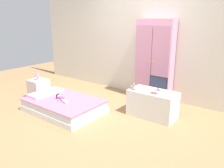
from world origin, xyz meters
TOP-DOWN VIEW (x-y plane):
  - ground_plane at (0.00, 0.00)m, footprint 10.00×10.00m
  - back_wall at (0.00, 1.57)m, footprint 6.40×0.05m
  - bed at (-0.70, -0.23)m, footprint 1.44×0.96m
  - pillow at (-1.23, -0.23)m, footprint 0.31×0.69m
  - doll at (-0.75, -0.27)m, footprint 0.39×0.17m
  - nightstand at (-1.70, -0.07)m, footprint 0.36×0.36m
  - table_lamp at (-1.70, -0.07)m, footprint 0.13×0.13m
  - wardrobe at (0.33, 1.39)m, footprint 0.79×0.30m
  - tv_stand at (0.74, 0.58)m, footprint 0.84×0.44m
  - tv_monitor at (0.79, 0.66)m, footprint 0.33×0.10m
  - rocking_horse_toy at (0.41, 0.45)m, footprint 0.10×0.04m
  - book_red at (0.80, 0.49)m, footprint 0.12×0.09m

SIDE VIEW (x-z plane):
  - ground_plane at x=0.00m, z-range -0.02..0.00m
  - bed at x=-0.70m, z-range 0.00..0.24m
  - nightstand at x=-1.70m, z-range 0.00..0.43m
  - tv_stand at x=0.74m, z-range 0.00..0.48m
  - pillow at x=-1.23m, z-range 0.24..0.29m
  - doll at x=-0.75m, z-range 0.23..0.33m
  - book_red at x=0.80m, z-range 0.48..0.49m
  - rocking_horse_toy at x=0.41m, z-range 0.48..0.60m
  - table_lamp at x=-1.70m, z-range 0.46..0.65m
  - tv_monitor at x=0.79m, z-range 0.50..0.76m
  - wardrobe at x=0.33m, z-range 0.00..1.70m
  - back_wall at x=0.00m, z-range 0.00..2.70m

